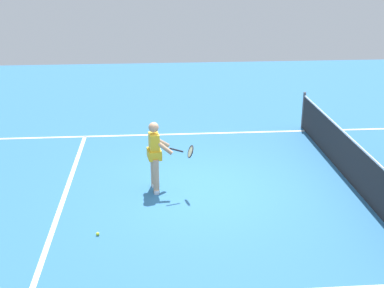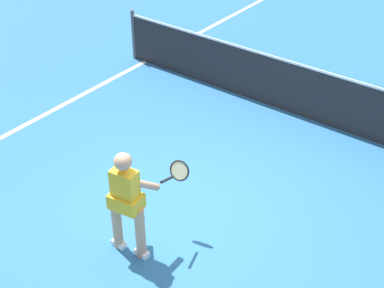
% 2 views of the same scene
% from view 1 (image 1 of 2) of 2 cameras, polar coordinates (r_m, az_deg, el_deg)
% --- Properties ---
extents(ground_plane, '(27.46, 27.46, 0.00)m').
position_cam_1_polar(ground_plane, '(11.30, 1.41, -5.09)').
color(ground_plane, teal).
extents(service_line_marking, '(7.37, 0.10, 0.01)m').
position_cam_1_polar(service_line_marking, '(11.41, -13.95, -5.44)').
color(service_line_marking, white).
rests_on(service_line_marking, ground).
extents(sideline_left_marking, '(0.10, 19.12, 0.01)m').
position_cam_1_polar(sideline_left_marking, '(14.69, -0.05, 1.15)').
color(sideline_left_marking, white).
rests_on(sideline_left_marking, ground).
extents(court_net, '(8.05, 0.08, 1.08)m').
position_cam_1_polar(court_net, '(11.88, 17.59, -2.11)').
color(court_net, '#4C4C51').
rests_on(court_net, ground).
extents(tennis_player, '(0.72, 1.01, 1.55)m').
position_cam_1_polar(tennis_player, '(10.99, -4.06, -1.06)').
color(tennis_player, tan).
rests_on(tennis_player, ground).
extents(tennis_ball_near, '(0.07, 0.07, 0.07)m').
position_cam_1_polar(tennis_ball_near, '(9.72, -10.45, -9.81)').
color(tennis_ball_near, '#D1E533').
rests_on(tennis_ball_near, ground).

